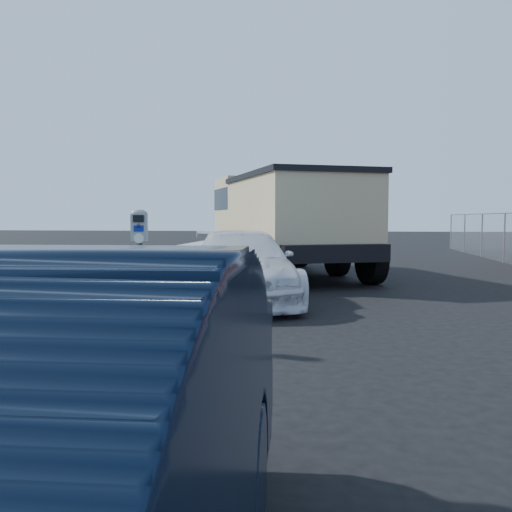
# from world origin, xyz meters

# --- Properties ---
(ground) EXTENTS (120.00, 120.00, 0.00)m
(ground) POSITION_xyz_m (0.00, 0.00, 0.00)
(ground) COLOR black
(ground) RESTS_ON ground
(streetside) EXTENTS (6.12, 50.00, 0.15)m
(streetside) POSITION_xyz_m (-5.57, 2.00, 0.07)
(streetside) COLOR gray
(streetside) RESTS_ON ground
(parking_meter) EXTENTS (0.24, 0.19, 1.58)m
(parking_meter) POSITION_xyz_m (-2.65, -0.95, 1.29)
(parking_meter) COLOR #3F4247
(parking_meter) RESTS_ON ground
(white_wagon) EXTENTS (3.11, 5.05, 1.37)m
(white_wagon) POSITION_xyz_m (-1.95, 2.80, 0.68)
(white_wagon) COLOR silver
(white_wagon) RESTS_ON ground
(dump_truck) EXTENTS (5.41, 7.88, 2.91)m
(dump_truck) POSITION_xyz_m (-1.62, 7.99, 1.64)
(dump_truck) COLOR black
(dump_truck) RESTS_ON ground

